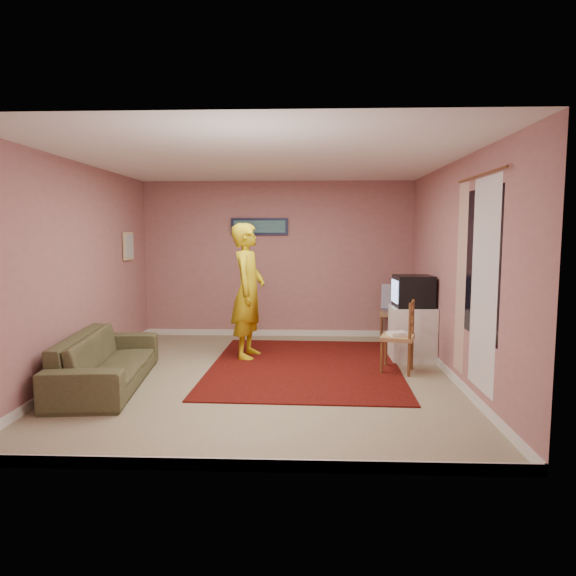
{
  "coord_description": "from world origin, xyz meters",
  "views": [
    {
      "loc": [
        0.51,
        -6.1,
        1.77
      ],
      "look_at": [
        0.25,
        0.6,
        1.03
      ],
      "focal_mm": 32.0,
      "sensor_mm": 36.0,
      "label": 1
    }
  ],
  "objects_px": {
    "sofa": "(107,360)",
    "person": "(248,291)",
    "crt_tv": "(413,291)",
    "tv_cabinet": "(412,333)",
    "chair_a": "(393,307)",
    "chair_b": "(398,328)"
  },
  "relations": [
    {
      "from": "sofa",
      "to": "person",
      "type": "xyz_separation_m",
      "value": [
        1.48,
        1.39,
        0.64
      ]
    },
    {
      "from": "crt_tv",
      "to": "person",
      "type": "relative_size",
      "value": 0.28
    },
    {
      "from": "tv_cabinet",
      "to": "person",
      "type": "relative_size",
      "value": 0.39
    },
    {
      "from": "sofa",
      "to": "chair_a",
      "type": "bearing_deg",
      "value": -60.94
    },
    {
      "from": "chair_a",
      "to": "chair_b",
      "type": "distance_m",
      "value": 1.92
    },
    {
      "from": "tv_cabinet",
      "to": "chair_b",
      "type": "bearing_deg",
      "value": -116.56
    },
    {
      "from": "chair_a",
      "to": "person",
      "type": "bearing_deg",
      "value": -141.9
    },
    {
      "from": "tv_cabinet",
      "to": "sofa",
      "type": "xyz_separation_m",
      "value": [
        -3.75,
        -1.33,
        -0.07
      ]
    },
    {
      "from": "person",
      "to": "chair_b",
      "type": "bearing_deg",
      "value": -100.88
    },
    {
      "from": "crt_tv",
      "to": "sofa",
      "type": "xyz_separation_m",
      "value": [
        -3.74,
        -1.33,
        -0.66
      ]
    },
    {
      "from": "chair_b",
      "to": "sofa",
      "type": "relative_size",
      "value": 0.25
    },
    {
      "from": "crt_tv",
      "to": "chair_a",
      "type": "distance_m",
      "value": 1.35
    },
    {
      "from": "crt_tv",
      "to": "chair_b",
      "type": "distance_m",
      "value": 0.8
    },
    {
      "from": "crt_tv",
      "to": "chair_b",
      "type": "relative_size",
      "value": 1.04
    },
    {
      "from": "tv_cabinet",
      "to": "chair_a",
      "type": "distance_m",
      "value": 1.3
    },
    {
      "from": "crt_tv",
      "to": "sofa",
      "type": "bearing_deg",
      "value": -163.54
    },
    {
      "from": "chair_a",
      "to": "tv_cabinet",
      "type": "bearing_deg",
      "value": -78.21
    },
    {
      "from": "crt_tv",
      "to": "chair_a",
      "type": "bearing_deg",
      "value": 89.33
    },
    {
      "from": "tv_cabinet",
      "to": "chair_b",
      "type": "height_order",
      "value": "chair_b"
    },
    {
      "from": "chair_b",
      "to": "sofa",
      "type": "xyz_separation_m",
      "value": [
        -3.44,
        -0.72,
        -0.26
      ]
    },
    {
      "from": "chair_a",
      "to": "crt_tv",
      "type": "bearing_deg",
      "value": -78.44
    },
    {
      "from": "chair_a",
      "to": "person",
      "type": "xyz_separation_m",
      "value": [
        -2.21,
        -1.23,
        0.39
      ]
    }
  ]
}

